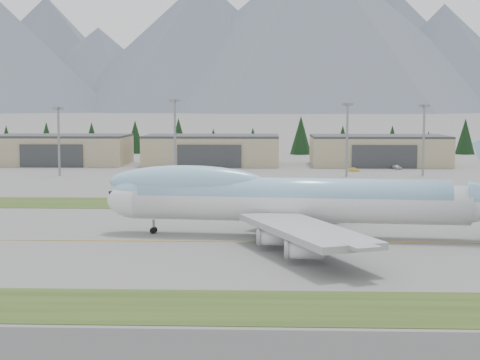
{
  "coord_description": "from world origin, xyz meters",
  "views": [
    {
      "loc": [
        5.22,
        -114.97,
        21.66
      ],
      "look_at": [
        0.15,
        18.17,
        8.0
      ],
      "focal_mm": 55.0,
      "sensor_mm": 36.0,
      "label": 1
    }
  ],
  "objects_px": {
    "hangar_center": "(212,150)",
    "hangar_right": "(379,150)",
    "service_vehicle_b": "(354,171)",
    "hangar_left": "(62,150)",
    "service_vehicle_a": "(162,172)",
    "service_vehicle_c": "(397,169)",
    "boeing_747_freighter": "(294,199)"
  },
  "relations": [
    {
      "from": "hangar_center",
      "to": "hangar_right",
      "type": "bearing_deg",
      "value": 0.0
    },
    {
      "from": "hangar_center",
      "to": "hangar_left",
      "type": "bearing_deg",
      "value": 180.0
    },
    {
      "from": "hangar_left",
      "to": "hangar_right",
      "type": "distance_m",
      "value": 115.0
    },
    {
      "from": "hangar_right",
      "to": "service_vehicle_c",
      "type": "bearing_deg",
      "value": -76.57
    },
    {
      "from": "boeing_747_freighter",
      "to": "hangar_center",
      "type": "xyz_separation_m",
      "value": [
        -24.5,
        145.06,
        -0.89
      ]
    },
    {
      "from": "hangar_left",
      "to": "service_vehicle_a",
      "type": "height_order",
      "value": "hangar_left"
    },
    {
      "from": "hangar_right",
      "to": "boeing_747_freighter",
      "type": "bearing_deg",
      "value": -103.75
    },
    {
      "from": "hangar_center",
      "to": "service_vehicle_c",
      "type": "xyz_separation_m",
      "value": [
        63.84,
        -16.1,
        -5.39
      ]
    },
    {
      "from": "boeing_747_freighter",
      "to": "service_vehicle_a",
      "type": "xyz_separation_m",
      "value": [
        -38.74,
        117.49,
        -6.28
      ]
    },
    {
      "from": "hangar_center",
      "to": "service_vehicle_c",
      "type": "bearing_deg",
      "value": -14.16
    },
    {
      "from": "boeing_747_freighter",
      "to": "service_vehicle_c",
      "type": "height_order",
      "value": "boeing_747_freighter"
    },
    {
      "from": "hangar_right",
      "to": "service_vehicle_b",
      "type": "height_order",
      "value": "hangar_right"
    },
    {
      "from": "hangar_right",
      "to": "service_vehicle_a",
      "type": "distance_m",
      "value": 79.37
    },
    {
      "from": "hangar_left",
      "to": "hangar_center",
      "type": "distance_m",
      "value": 55.0
    },
    {
      "from": "hangar_center",
      "to": "hangar_right",
      "type": "height_order",
      "value": "same"
    },
    {
      "from": "hangar_center",
      "to": "service_vehicle_b",
      "type": "height_order",
      "value": "hangar_center"
    },
    {
      "from": "service_vehicle_b",
      "to": "hangar_center",
      "type": "bearing_deg",
      "value": 73.59
    },
    {
      "from": "hangar_left",
      "to": "service_vehicle_c",
      "type": "bearing_deg",
      "value": -7.72
    },
    {
      "from": "boeing_747_freighter",
      "to": "hangar_center",
      "type": "height_order",
      "value": "boeing_747_freighter"
    },
    {
      "from": "hangar_left",
      "to": "service_vehicle_c",
      "type": "relative_size",
      "value": 10.1
    },
    {
      "from": "hangar_center",
      "to": "hangar_right",
      "type": "xyz_separation_m",
      "value": [
        60.0,
        0.0,
        0.0
      ]
    },
    {
      "from": "hangar_center",
      "to": "service_vehicle_a",
      "type": "relative_size",
      "value": 14.28
    },
    {
      "from": "hangar_left",
      "to": "service_vehicle_a",
      "type": "xyz_separation_m",
      "value": [
        40.76,
        -27.57,
        -5.39
      ]
    },
    {
      "from": "service_vehicle_b",
      "to": "service_vehicle_c",
      "type": "height_order",
      "value": "service_vehicle_c"
    },
    {
      "from": "service_vehicle_a",
      "to": "service_vehicle_c",
      "type": "relative_size",
      "value": 0.71
    },
    {
      "from": "hangar_center",
      "to": "service_vehicle_c",
      "type": "relative_size",
      "value": 10.1
    },
    {
      "from": "boeing_747_freighter",
      "to": "service_vehicle_a",
      "type": "relative_size",
      "value": 21.56
    },
    {
      "from": "hangar_center",
      "to": "service_vehicle_a",
      "type": "distance_m",
      "value": 31.49
    },
    {
      "from": "hangar_left",
      "to": "service_vehicle_b",
      "type": "height_order",
      "value": "hangar_left"
    },
    {
      "from": "boeing_747_freighter",
      "to": "hangar_right",
      "type": "height_order",
      "value": "boeing_747_freighter"
    },
    {
      "from": "hangar_right",
      "to": "service_vehicle_a",
      "type": "xyz_separation_m",
      "value": [
        -74.24,
        -27.57,
        -5.39
      ]
    },
    {
      "from": "boeing_747_freighter",
      "to": "hangar_right",
      "type": "distance_m",
      "value": 149.34
    }
  ]
}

